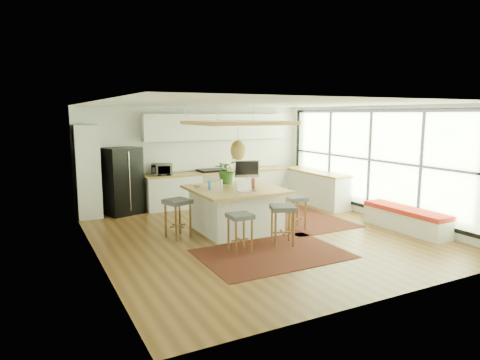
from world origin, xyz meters
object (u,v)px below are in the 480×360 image
fridge (122,178)px  laptop (247,186)px  stool_near_left (240,233)px  stool_right_front (295,213)px  monitor (247,172)px  stool_near_right (283,227)px  microwave (162,168)px  stool_left_side (178,220)px  stool_right_back (278,205)px  island (235,209)px  island_plant (226,173)px

fridge → laptop: size_ratio=4.55×
stool_near_left → stool_right_front: 1.93m
fridge → stool_near_left: 4.20m
monitor → stool_near_right: bearing=-74.5°
microwave → stool_left_side: bearing=-84.1°
stool_right_front → microwave: 3.82m
fridge → stool_right_back: 3.92m
stool_near_left → stool_left_side: bearing=117.4°
island → stool_near_left: size_ratio=2.62×
island → stool_right_back: (1.33, 0.39, -0.11)m
island → stool_near_left: island is taller
fridge → stool_near_right: bearing=-79.1°
fridge → stool_left_side: size_ratio=2.12×
monitor → island_plant: size_ratio=0.94×
monitor → island_plant: bearing=176.4°
laptop → microwave: 3.24m
laptop → stool_near_left: bearing=-127.3°
island_plant → island: bearing=-98.1°
fridge → monitor: size_ratio=2.91×
stool_right_front → stool_left_side: (-2.48, 0.58, 0.00)m
stool_right_back → stool_left_side: size_ratio=0.84×
stool_left_side → monitor: 2.03m
microwave → island_plant: island_plant is taller
stool_near_right → laptop: 1.14m
stool_near_left → island_plant: bearing=71.3°
stool_near_left → microwave: size_ratio=1.33×
stool_right_front → island_plant: bearing=132.9°
laptop → island_plant: bearing=83.4°
stool_near_left → monitor: 2.25m
stool_near_right → island_plant: size_ratio=1.25×
stool_near_left → stool_right_back: size_ratio=1.07×
island → microwave: bearing=107.4°
stool_left_side → laptop: size_ratio=2.14×
stool_near_right → stool_near_left: bearing=179.9°
island → monitor: 1.00m
fridge → island_plant: fridge is taller
island → island_plant: size_ratio=3.01×
laptop → island_plant: size_ratio=0.60×
island → stool_right_front: (1.19, -0.54, -0.11)m
fridge → island: size_ratio=0.91×
stool_near_left → island: bearing=66.7°
island → laptop: (0.01, -0.51, 0.58)m
stool_right_front → laptop: (-1.18, 0.03, 0.70)m
stool_near_right → monitor: bearing=84.4°
monitor → microwave: (-1.34, 2.18, -0.08)m
stool_near_right → stool_right_front: stool_near_right is taller
stool_near_left → laptop: bearing=55.0°
island → stool_left_side: size_ratio=2.34×
stool_left_side → microwave: size_ratio=1.49×
stool_right_front → monitor: size_ratio=1.26×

